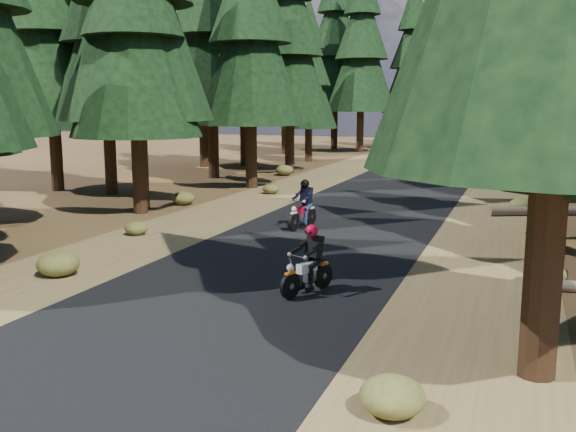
# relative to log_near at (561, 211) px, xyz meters

# --- Properties ---
(ground) EXTENTS (120.00, 120.00, 0.00)m
(ground) POSITION_rel_log_near_xyz_m (-6.64, -10.78, -0.16)
(ground) COLOR #402917
(ground) RESTS_ON ground
(road) EXTENTS (6.00, 100.00, 0.01)m
(road) POSITION_rel_log_near_xyz_m (-6.64, -5.78, -0.15)
(road) COLOR black
(road) RESTS_ON ground
(shoulder_l) EXTENTS (3.20, 100.00, 0.01)m
(shoulder_l) POSITION_rel_log_near_xyz_m (-11.24, -5.78, -0.16)
(shoulder_l) COLOR brown
(shoulder_l) RESTS_ON ground
(shoulder_r) EXTENTS (3.20, 100.00, 0.01)m
(shoulder_r) POSITION_rel_log_near_xyz_m (-2.04, -5.78, -0.16)
(shoulder_r) COLOR brown
(shoulder_r) RESTS_ON ground
(pine_forest) EXTENTS (34.59, 55.08, 16.32)m
(pine_forest) POSITION_rel_log_near_xyz_m (-6.66, 10.27, 7.73)
(pine_forest) COLOR black
(pine_forest) RESTS_ON ground
(log_near) EXTENTS (4.74, 2.31, 0.32)m
(log_near) POSITION_rel_log_near_xyz_m (0.00, 0.00, 0.00)
(log_near) COLOR #4C4233
(log_near) RESTS_ON ground
(understory_shrubs) EXTENTS (14.31, 28.95, 0.61)m
(understory_shrubs) POSITION_rel_log_near_xyz_m (-5.00, -4.44, 0.11)
(understory_shrubs) COLOR #474C1E
(understory_shrubs) RESTS_ON ground
(rider_lead) EXTENTS (1.02, 1.63, 1.40)m
(rider_lead) POSITION_rel_log_near_xyz_m (-5.29, -11.83, 0.31)
(rider_lead) COLOR white
(rider_lead) RESTS_ON road
(rider_follow) EXTENTS (0.78, 1.74, 1.50)m
(rider_follow) POSITION_rel_log_near_xyz_m (-7.62, -5.33, 0.35)
(rider_follow) COLOR maroon
(rider_follow) RESTS_ON road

